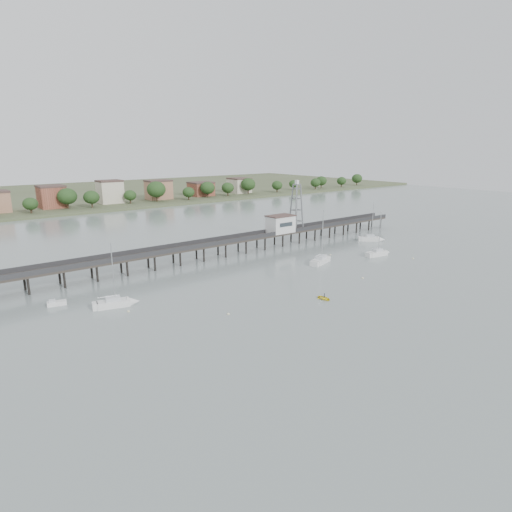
{
  "coord_description": "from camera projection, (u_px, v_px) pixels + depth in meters",
  "views": [
    {
      "loc": [
        -60.39,
        -35.36,
        29.33
      ],
      "look_at": [
        1.19,
        42.0,
        4.0
      ],
      "focal_mm": 30.0,
      "sensor_mm": 36.0,
      "label": 1
    }
  ],
  "objects": [
    {
      "name": "sailboat_d",
      "position": [
        380.0,
        253.0,
        118.88
      ],
      "size": [
        8.05,
        3.44,
        12.92
      ],
      "rotation": [
        0.0,
        0.0,
        -0.15
      ],
      "color": "white",
      "rests_on": "ground"
    },
    {
      "name": "pier_building",
      "position": [
        280.0,
        224.0,
        129.41
      ],
      "size": [
        8.4,
        5.4,
        5.3
      ],
      "color": "silver",
      "rests_on": "ground"
    },
    {
      "name": "sailboat_c",
      "position": [
        323.0,
        260.0,
        112.01
      ],
      "size": [
        9.26,
        5.21,
        14.63
      ],
      "rotation": [
        0.0,
        0.0,
        0.31
      ],
      "color": "white",
      "rests_on": "ground"
    },
    {
      "name": "sailboat_e",
      "position": [
        374.0,
        239.0,
        136.88
      ],
      "size": [
        7.01,
        6.95,
        12.69
      ],
      "rotation": [
        0.0,
        0.0,
        -0.78
      ],
      "color": "white",
      "rests_on": "ground"
    },
    {
      "name": "white_tender",
      "position": [
        56.0,
        303.0,
        81.32
      ],
      "size": [
        3.66,
        2.12,
        1.33
      ],
      "rotation": [
        0.0,
        0.0,
        -0.21
      ],
      "color": "white",
      "rests_on": "ground"
    },
    {
      "name": "lattice_tower",
      "position": [
        296.0,
        207.0,
        132.23
      ],
      "size": [
        3.2,
        3.2,
        15.5
      ],
      "color": "slate",
      "rests_on": "ground"
    },
    {
      "name": "ground_plane",
      "position": [
        409.0,
        330.0,
        70.51
      ],
      "size": [
        500.0,
        500.0,
        0.0
      ],
      "primitive_type": "plane",
      "color": "gray",
      "rests_on": "ground"
    },
    {
      "name": "pier",
      "position": [
        211.0,
        244.0,
        115.04
      ],
      "size": [
        150.0,
        5.0,
        5.5
      ],
      "color": "#2D2823",
      "rests_on": "ground"
    },
    {
      "name": "dinghy_occupant",
      "position": [
        324.0,
        299.0,
        84.71
      ],
      "size": [
        0.56,
        1.04,
        0.24
      ],
      "primitive_type": "imported",
      "rotation": [
        0.0,
        0.0,
        3.35
      ],
      "color": "black",
      "rests_on": "ground"
    },
    {
      "name": "sailboat_b",
      "position": [
        120.0,
        303.0,
        80.98
      ],
      "size": [
        8.16,
        4.11,
        12.99
      ],
      "rotation": [
        0.0,
        0.0,
        -0.24
      ],
      "color": "white",
      "rests_on": "ground"
    },
    {
      "name": "mooring_buoys",
      "position": [
        308.0,
        279.0,
        97.59
      ],
      "size": [
        75.85,
        20.04,
        0.39
      ],
      "color": "beige",
      "rests_on": "ground"
    },
    {
      "name": "far_shore",
      "position": [
        47.0,
        196.0,
        252.07
      ],
      "size": [
        500.0,
        170.0,
        10.4
      ],
      "color": "#475133",
      "rests_on": "ground"
    },
    {
      "name": "yellow_dinghy",
      "position": [
        324.0,
        299.0,
        84.71
      ],
      "size": [
        2.12,
        0.66,
        2.95
      ],
      "primitive_type": "imported",
      "rotation": [
        0.0,
        0.0,
        0.02
      ],
      "color": "yellow",
      "rests_on": "ground"
    }
  ]
}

